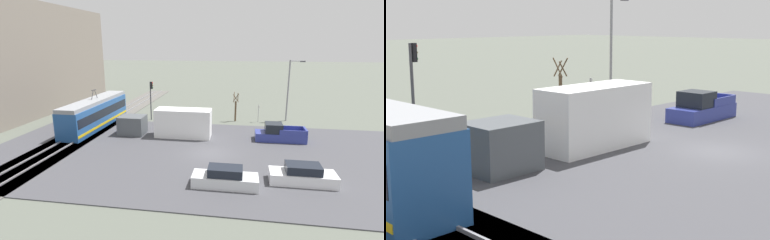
# 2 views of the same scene
# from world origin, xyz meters

# --- Properties ---
(ground_plane) EXTENTS (320.00, 320.00, 0.00)m
(ground_plane) POSITION_xyz_m (0.00, 0.00, 0.00)
(ground_plane) COLOR #565B51
(road_surface) EXTENTS (21.13, 43.23, 0.08)m
(road_surface) POSITION_xyz_m (0.00, 0.00, 0.04)
(road_surface) COLOR #424247
(road_surface) RESTS_ON ground
(box_truck) EXTENTS (2.39, 10.38, 3.09)m
(box_truck) POSITION_xyz_m (4.82, 4.89, 1.51)
(box_truck) COLOR #4C5156
(box_truck) RESTS_ON ground
(pickup_truck) EXTENTS (2.03, 5.22, 1.88)m
(pickup_truck) POSITION_xyz_m (5.03, -6.88, 0.79)
(pickup_truck) COLOR navy
(pickup_truck) RESTS_ON ground
(traffic_light_pole) EXTENTS (0.28, 0.47, 5.21)m
(traffic_light_pole) POSITION_xyz_m (11.91, 9.24, 3.38)
(traffic_light_pole) COLOR #47474C
(traffic_light_pole) RESTS_ON ground
(street_tree) EXTENTS (0.93, 0.78, 3.89)m
(street_tree) POSITION_xyz_m (12.95, -2.07, 1.77)
(street_tree) COLOR brown
(street_tree) RESTS_ON ground
(street_lamp_near_crossing) EXTENTS (0.36, 1.95, 8.10)m
(street_lamp_near_crossing) POSITION_xyz_m (14.28, -9.03, 4.68)
(street_lamp_near_crossing) COLOR gray
(street_lamp_near_crossing) RESTS_ON ground
(no_parking_sign) EXTENTS (0.32, 0.08, 2.31)m
(no_parking_sign) POSITION_xyz_m (12.95, -5.08, 1.41)
(no_parking_sign) COLOR gray
(no_parking_sign) RESTS_ON ground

